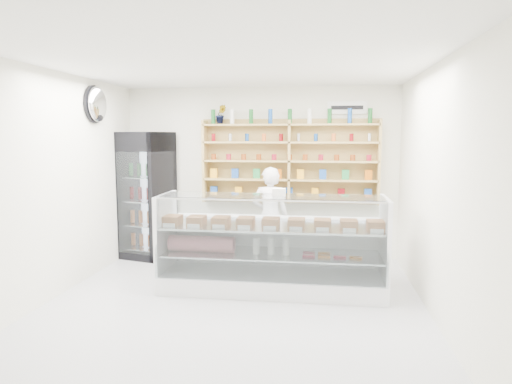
# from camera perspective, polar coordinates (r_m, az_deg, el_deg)

# --- Properties ---
(room) EXTENTS (5.00, 5.00, 5.00)m
(room) POSITION_cam_1_polar(r_m,az_deg,el_deg) (5.15, -3.14, 0.32)
(room) COLOR #B5B4BA
(room) RESTS_ON ground
(display_counter) EXTENTS (2.88, 0.86, 1.25)m
(display_counter) POSITION_cam_1_polar(r_m,az_deg,el_deg) (5.99, 1.96, -9.01)
(display_counter) COLOR white
(display_counter) RESTS_ON floor
(shop_worker) EXTENTS (0.57, 0.38, 1.54)m
(shop_worker) POSITION_cam_1_polar(r_m,az_deg,el_deg) (7.04, 1.78, -3.07)
(shop_worker) COLOR white
(shop_worker) RESTS_ON floor
(drinks_cooler) EXTENTS (0.90, 0.89, 2.07)m
(drinks_cooler) POSITION_cam_1_polar(r_m,az_deg,el_deg) (7.74, -13.56, -0.34)
(drinks_cooler) COLOR black
(drinks_cooler) RESTS_ON floor
(wall_shelving) EXTENTS (2.84, 0.28, 1.33)m
(wall_shelving) POSITION_cam_1_polar(r_m,az_deg,el_deg) (7.38, 4.21, 3.83)
(wall_shelving) COLOR tan
(wall_shelving) RESTS_ON back_wall
(potted_plant) EXTENTS (0.20, 0.18, 0.31)m
(potted_plant) POSITION_cam_1_polar(r_m,az_deg,el_deg) (7.54, -4.41, 9.64)
(potted_plant) COLOR #1E6626
(potted_plant) RESTS_ON wall_shelving
(security_mirror) EXTENTS (0.15, 0.50, 0.50)m
(security_mirror) POSITION_cam_1_polar(r_m,az_deg,el_deg) (6.99, -19.22, 10.32)
(security_mirror) COLOR silver
(security_mirror) RESTS_ON left_wall
(wall_sign) EXTENTS (0.62, 0.03, 0.20)m
(wall_sign) POSITION_cam_1_polar(r_m,az_deg,el_deg) (7.51, 11.31, 10.30)
(wall_sign) COLOR white
(wall_sign) RESTS_ON back_wall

